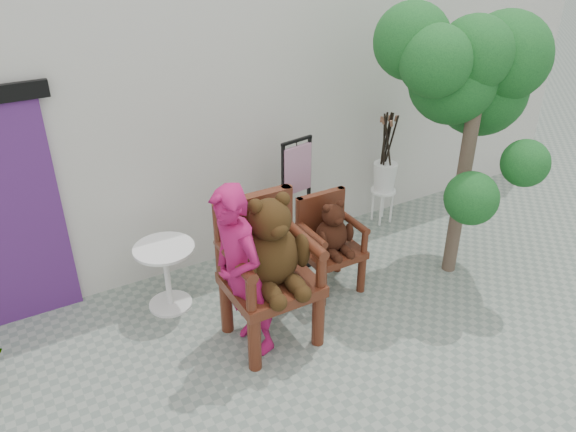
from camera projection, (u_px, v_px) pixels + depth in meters
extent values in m
plane|color=gray|center=(424.00, 371.00, 4.97)|extent=(60.00, 60.00, 0.00)
cube|color=beige|center=(259.00, 111.00, 6.60)|extent=(9.00, 1.00, 3.00)
cylinder|color=#421A0E|center=(255.00, 344.00, 4.88)|extent=(0.12, 0.12, 0.55)
cylinder|color=#421A0E|center=(226.00, 307.00, 5.33)|extent=(0.12, 0.12, 0.55)
cylinder|color=#421A0E|center=(318.00, 319.00, 5.17)|extent=(0.12, 0.12, 0.55)
cylinder|color=#421A0E|center=(286.00, 286.00, 5.62)|extent=(0.12, 0.12, 0.55)
cube|color=#421A0E|center=(271.00, 284.00, 5.09)|extent=(0.79, 0.72, 0.11)
cube|color=#421A0E|center=(254.00, 230.00, 5.12)|extent=(0.75, 0.11, 0.72)
cylinder|color=#421A0E|center=(220.00, 240.00, 4.97)|extent=(0.11, 0.11, 0.72)
cylinder|color=#421A0E|center=(251.00, 294.00, 4.61)|extent=(0.09, 0.09, 0.33)
cylinder|color=#421A0E|center=(235.00, 260.00, 4.75)|extent=(0.11, 0.69, 0.11)
cylinder|color=#421A0E|center=(287.00, 221.00, 5.27)|extent=(0.11, 0.11, 0.72)
cylinder|color=#421A0E|center=(321.00, 270.00, 4.91)|extent=(0.09, 0.09, 0.33)
cylinder|color=#421A0E|center=(304.00, 239.00, 5.05)|extent=(0.11, 0.69, 0.11)
ellipsoid|color=black|center=(269.00, 256.00, 4.97)|extent=(0.56, 0.47, 0.59)
sphere|color=black|center=(270.00, 220.00, 4.76)|extent=(0.37, 0.37, 0.37)
ellipsoid|color=black|center=(278.00, 230.00, 4.66)|extent=(0.17, 0.13, 0.13)
sphere|color=black|center=(255.00, 206.00, 4.63)|extent=(0.13, 0.13, 0.13)
sphere|color=black|center=(283.00, 199.00, 4.75)|extent=(0.13, 0.13, 0.13)
ellipsoid|color=black|center=(248.00, 267.00, 4.74)|extent=(0.13, 0.19, 0.33)
ellipsoid|color=black|center=(271.00, 292.00, 4.82)|extent=(0.16, 0.33, 0.16)
sphere|color=black|center=(278.00, 302.00, 4.73)|extent=(0.16, 0.16, 0.16)
ellipsoid|color=black|center=(302.00, 251.00, 4.97)|extent=(0.13, 0.19, 0.33)
ellipsoid|color=black|center=(295.00, 284.00, 4.92)|extent=(0.16, 0.33, 0.16)
sphere|color=black|center=(303.00, 294.00, 4.83)|extent=(0.16, 0.16, 0.16)
cylinder|color=#421A0E|center=(322.00, 288.00, 5.70)|extent=(0.09, 0.09, 0.41)
cylinder|color=#421A0E|center=(300.00, 267.00, 6.04)|extent=(0.09, 0.09, 0.41)
cylinder|color=#421A0E|center=(361.00, 274.00, 5.92)|extent=(0.09, 0.09, 0.41)
cylinder|color=#421A0E|center=(338.00, 255.00, 6.25)|extent=(0.09, 0.09, 0.41)
cube|color=#421A0E|center=(331.00, 251.00, 5.86)|extent=(0.59, 0.54, 0.08)
cube|color=#421A0E|center=(320.00, 216.00, 5.88)|extent=(0.56, 0.08, 0.54)
cylinder|color=#421A0E|center=(299.00, 222.00, 5.77)|extent=(0.08, 0.08, 0.54)
cylinder|color=#421A0E|center=(323.00, 255.00, 5.50)|extent=(0.07, 0.07, 0.25)
cylinder|color=#421A0E|center=(311.00, 234.00, 5.61)|extent=(0.08, 0.51, 0.08)
cylinder|color=#421A0E|center=(340.00, 210.00, 6.00)|extent=(0.08, 0.08, 0.54)
cylinder|color=#421A0E|center=(365.00, 241.00, 5.72)|extent=(0.07, 0.07, 0.25)
cylinder|color=#421A0E|center=(353.00, 222.00, 5.83)|extent=(0.08, 0.51, 0.08)
ellipsoid|color=black|center=(331.00, 235.00, 5.77)|extent=(0.35, 0.30, 0.37)
sphere|color=black|center=(333.00, 215.00, 5.64)|extent=(0.23, 0.23, 0.23)
ellipsoid|color=black|center=(338.00, 221.00, 5.58)|extent=(0.11, 0.08, 0.08)
sphere|color=black|center=(326.00, 208.00, 5.56)|extent=(0.08, 0.08, 0.08)
sphere|color=black|center=(340.00, 205.00, 5.64)|extent=(0.08, 0.08, 0.08)
ellipsoid|color=black|center=(322.00, 241.00, 5.63)|extent=(0.08, 0.12, 0.21)
ellipsoid|color=black|center=(333.00, 254.00, 5.68)|extent=(0.10, 0.21, 0.10)
sphere|color=black|center=(338.00, 259.00, 5.62)|extent=(0.10, 0.10, 0.10)
ellipsoid|color=black|center=(349.00, 232.00, 5.78)|extent=(0.08, 0.12, 0.21)
ellipsoid|color=black|center=(346.00, 250.00, 5.75)|extent=(0.10, 0.21, 0.10)
sphere|color=black|center=(350.00, 255.00, 5.69)|extent=(0.10, 0.10, 0.10)
imported|color=#A0134F|center=(242.00, 273.00, 4.82)|extent=(0.49, 0.67, 1.70)
cylinder|color=white|center=(164.00, 248.00, 5.46)|extent=(0.60, 0.60, 0.03)
cylinder|color=white|center=(167.00, 277.00, 5.63)|extent=(0.06, 0.06, 0.68)
cylinder|color=white|center=(171.00, 304.00, 5.79)|extent=(0.44, 0.44, 0.03)
cube|color=black|center=(283.00, 210.00, 6.03)|extent=(0.03, 0.03, 1.50)
cube|color=black|center=(309.00, 200.00, 6.23)|extent=(0.03, 0.03, 1.50)
cube|color=black|center=(297.00, 141.00, 5.76)|extent=(0.40, 0.09, 0.03)
cube|color=black|center=(296.00, 260.00, 6.48)|extent=(0.50, 0.42, 0.06)
cube|color=#B37B99|center=(297.00, 169.00, 5.91)|extent=(0.36, 0.10, 0.52)
cylinder|color=black|center=(297.00, 143.00, 5.78)|extent=(0.01, 0.01, 0.08)
cylinder|color=white|center=(383.00, 191.00, 7.13)|extent=(0.32, 0.32, 0.03)
cylinder|color=white|center=(383.00, 202.00, 7.34)|extent=(0.03, 0.03, 0.44)
cylinder|color=white|center=(373.00, 205.00, 7.27)|extent=(0.03, 0.03, 0.44)
cylinder|color=white|center=(381.00, 210.00, 7.14)|extent=(0.03, 0.03, 0.44)
cylinder|color=white|center=(391.00, 207.00, 7.21)|extent=(0.03, 0.03, 0.44)
cylinder|color=black|center=(383.00, 145.00, 6.85)|extent=(0.13, 0.10, 0.79)
cylinder|color=brown|center=(382.00, 119.00, 6.71)|extent=(0.05, 0.04, 0.08)
cylinder|color=black|center=(387.00, 144.00, 6.88)|extent=(0.08, 0.07, 0.80)
cylinder|color=brown|center=(390.00, 118.00, 6.75)|extent=(0.04, 0.04, 0.07)
cylinder|color=black|center=(385.00, 144.00, 6.87)|extent=(0.13, 0.03, 0.80)
cylinder|color=brown|center=(386.00, 118.00, 6.75)|extent=(0.04, 0.04, 0.07)
cylinder|color=black|center=(390.00, 145.00, 6.86)|extent=(0.05, 0.19, 0.79)
cylinder|color=brown|center=(396.00, 118.00, 6.74)|extent=(0.04, 0.05, 0.08)
cylinder|color=black|center=(384.00, 146.00, 6.82)|extent=(0.04, 0.11, 0.80)
cylinder|color=brown|center=(384.00, 121.00, 6.65)|extent=(0.04, 0.04, 0.07)
cylinder|color=black|center=(388.00, 147.00, 6.79)|extent=(0.16, 0.10, 0.79)
cylinder|color=brown|center=(391.00, 123.00, 6.59)|extent=(0.05, 0.04, 0.08)
cylinder|color=#443428|center=(465.00, 164.00, 5.76)|extent=(0.15, 0.15, 2.57)
sphere|color=#103D19|center=(475.00, 54.00, 5.28)|extent=(0.73, 0.73, 0.73)
sphere|color=#103D19|center=(412.00, 41.00, 5.29)|extent=(0.74, 0.74, 0.74)
sphere|color=#103D19|center=(436.00, 61.00, 5.10)|extent=(0.67, 0.67, 0.67)
sphere|color=#103D19|center=(453.00, 70.00, 5.65)|extent=(0.82, 0.82, 0.82)
sphere|color=#103D19|center=(506.00, 56.00, 5.53)|extent=(0.89, 0.89, 0.89)
sphere|color=#103D19|center=(453.00, 80.00, 5.50)|extent=(0.87, 0.87, 0.87)
sphere|color=#103D19|center=(481.00, 89.00, 5.87)|extent=(0.98, 0.98, 0.98)
sphere|color=#103D19|center=(471.00, 198.00, 5.29)|extent=(0.51, 0.51, 0.51)
sphere|color=#103D19|center=(525.00, 163.00, 5.33)|extent=(0.46, 0.46, 0.46)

